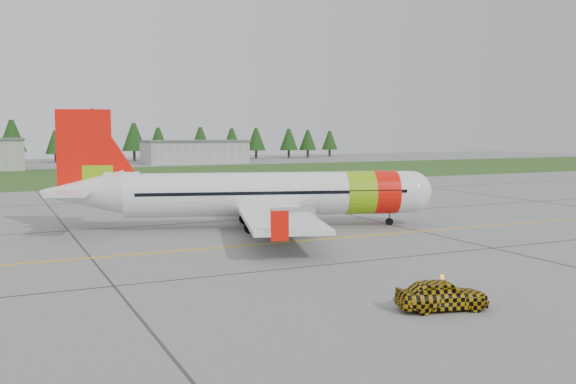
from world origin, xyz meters
TOP-DOWN VIEW (x-y plane):
  - ground at (0.00, 0.00)m, footprint 320.00×320.00m
  - aircraft at (-0.47, 14.92)m, footprint 30.69×28.99m
  - follow_me_car at (-2.65, -10.50)m, footprint 1.75×1.93m
  - grass_strip at (0.00, 82.00)m, footprint 320.00×50.00m
  - taxi_guideline at (0.00, 8.00)m, footprint 120.00×0.25m
  - hangar_east at (25.00, 118.00)m, footprint 24.00×12.00m
  - treeline at (0.00, 138.00)m, footprint 160.00×8.00m

SIDE VIEW (x-z plane):
  - ground at x=0.00m, z-range 0.00..0.00m
  - taxi_guideline at x=0.00m, z-range 0.00..0.02m
  - grass_strip at x=0.00m, z-range 0.00..0.03m
  - follow_me_car at x=-2.65m, z-range 0.00..4.08m
  - hangar_east at x=25.00m, z-range 0.00..5.20m
  - aircraft at x=-0.47m, z-range -2.02..7.51m
  - treeline at x=0.00m, z-range 0.00..10.00m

